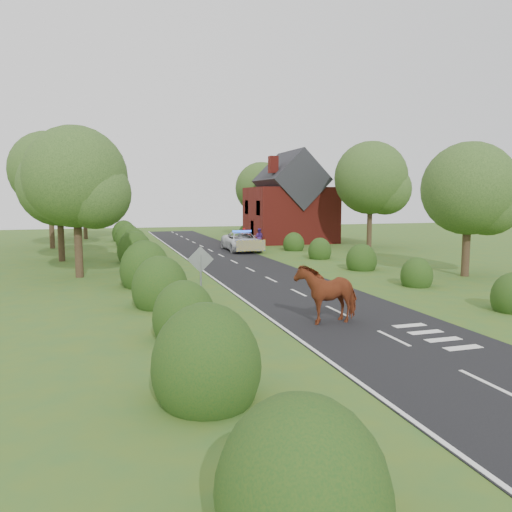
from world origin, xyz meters
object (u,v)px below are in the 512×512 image
object	(u,v)px
road_sign	(201,268)
pedestrian_red	(244,236)
cow	(327,297)
pedestrian_purple	(259,237)
police_van	(242,242)

from	to	relation	value
road_sign	pedestrian_red	world-z (taller)	road_sign
road_sign	cow	distance (m)	5.20
pedestrian_red	pedestrian_purple	xyz separation A→B (m)	(0.98, -1.81, 0.02)
pedestrian_red	pedestrian_purple	world-z (taller)	pedestrian_purple
pedestrian_red	cow	bearing A→B (deg)	53.49
road_sign	cow	world-z (taller)	road_sign
cow	police_van	xyz separation A→B (m)	(3.54, 24.23, -0.09)
police_van	pedestrian_red	bearing A→B (deg)	74.26
road_sign	pedestrian_red	bearing A→B (deg)	70.82
pedestrian_red	road_sign	bearing A→B (deg)	44.17
road_sign	pedestrian_purple	distance (m)	26.26
pedestrian_red	pedestrian_purple	bearing A→B (deg)	91.68
road_sign	police_van	distance (m)	22.27
road_sign	cow	size ratio (longest dim) A/B	1.02
pedestrian_purple	cow	bearing A→B (deg)	110.66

